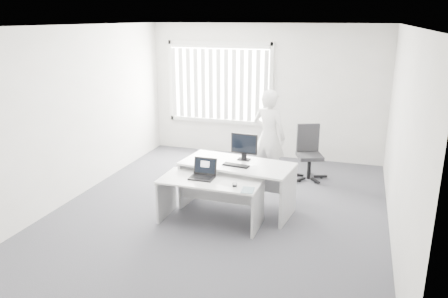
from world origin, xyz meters
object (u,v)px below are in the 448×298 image
(desk_far, at_px, (237,176))
(laptop, at_px, (202,170))
(monitor, at_px, (244,147))
(office_chair, at_px, (309,162))
(person, at_px, (269,137))
(desk_near, at_px, (210,192))

(desk_far, relative_size, laptop, 5.08)
(desk_far, height_order, monitor, monitor)
(office_chair, distance_m, person, 0.98)
(office_chair, height_order, person, person)
(desk_near, distance_m, monitor, 0.94)
(desk_near, xyz_separation_m, laptop, (-0.13, 0.00, 0.32))
(office_chair, xyz_separation_m, laptop, (-1.27, -2.31, 0.49))
(desk_far, distance_m, person, 1.38)
(laptop, bearing_deg, office_chair, 61.09)
(laptop, relative_size, monitor, 0.83)
(desk_near, distance_m, office_chair, 2.58)
(person, relative_size, laptop, 4.91)
(desk_near, height_order, monitor, monitor)
(office_chair, height_order, laptop, office_chair)
(person, distance_m, laptop, 1.96)
(person, bearing_deg, desk_near, 92.05)
(laptop, bearing_deg, person, 72.38)
(office_chair, bearing_deg, desk_far, -137.84)
(desk_near, bearing_deg, laptop, -179.35)
(desk_far, distance_m, monitor, 0.47)
(desk_near, relative_size, monitor, 3.49)
(desk_near, height_order, desk_far, desk_far)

